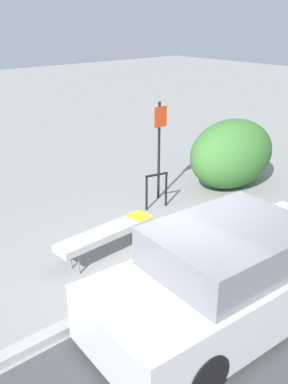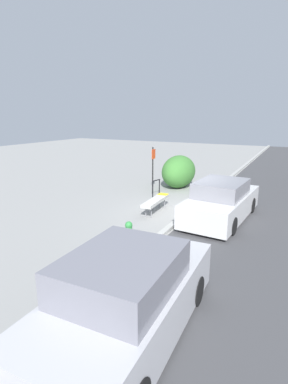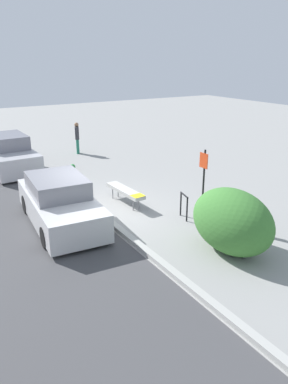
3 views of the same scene
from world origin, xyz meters
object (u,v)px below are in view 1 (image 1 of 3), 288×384
bike_rack (156,187)px  sign_post (159,142)px  bench (106,233)px  parked_car_near (234,276)px

bike_rack → sign_post: sign_post is taller
sign_post → bike_rack: bearing=-138.0°
bench → sign_post: 3.02m
bike_rack → parked_car_near: 3.89m
bench → bike_rack: bearing=21.9°
sign_post → parked_car_near: size_ratio=0.51×
bike_rack → parked_car_near: size_ratio=0.18×
bike_rack → sign_post: (0.42, 0.38, 0.88)m
bench → sign_post: size_ratio=0.87×
parked_car_near → sign_post: bearing=65.0°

